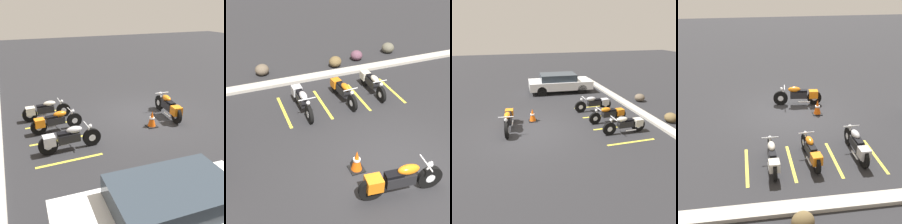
# 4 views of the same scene
# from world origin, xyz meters

# --- Properties ---
(ground) EXTENTS (60.00, 60.00, 0.00)m
(ground) POSITION_xyz_m (0.00, 0.00, 0.00)
(ground) COLOR #262628
(motorcycle_orange_featured) EXTENTS (2.21, 0.66, 0.87)m
(motorcycle_orange_featured) POSITION_xyz_m (-0.57, -0.81, 0.46)
(motorcycle_orange_featured) COLOR black
(motorcycle_orange_featured) RESTS_ON ground
(parked_bike_0) EXTENTS (0.58, 2.08, 0.82)m
(parked_bike_0) POSITION_xyz_m (-1.67, 3.80, 0.44)
(parked_bike_0) COLOR black
(parked_bike_0) RESTS_ON ground
(parked_bike_1) EXTENTS (0.55, 1.95, 0.77)m
(parked_bike_1) POSITION_xyz_m (-0.09, 3.91, 0.41)
(parked_bike_1) COLOR black
(parked_bike_1) RESTS_ON ground
(parked_bike_2) EXTENTS (0.55, 1.97, 0.77)m
(parked_bike_2) POSITION_xyz_m (1.18, 4.07, 0.41)
(parked_bike_2) COLOR black
(parked_bike_2) RESTS_ON ground
(concrete_curb) EXTENTS (18.00, 0.50, 0.12)m
(concrete_curb) POSITION_xyz_m (0.00, 6.00, 0.06)
(concrete_curb) COLOR #A8A399
(concrete_curb) RESTS_ON ground
(landscape_rock_0) EXTENTS (0.77, 0.75, 0.48)m
(landscape_rock_0) POSITION_xyz_m (0.71, 6.72, 0.24)
(landscape_rock_0) COLOR brown
(landscape_rock_0) RESTS_ON ground
(landscape_rock_1) EXTENTS (0.69, 0.69, 0.50)m
(landscape_rock_1) POSITION_xyz_m (3.71, 7.30, 0.25)
(landscape_rock_1) COLOR #575445
(landscape_rock_1) RESTS_ON ground
(landscape_rock_2) EXTENTS (0.58, 0.60, 0.46)m
(landscape_rock_2) POSITION_xyz_m (1.91, 7.06, 0.23)
(landscape_rock_2) COLOR #5B3A49
(landscape_rock_2) RESTS_ON ground
(landscape_rock_3) EXTENTS (0.82, 0.82, 0.47)m
(landscape_rock_3) POSITION_xyz_m (-2.49, 7.09, 0.24)
(landscape_rock_3) COLOR brown
(landscape_rock_3) RESTS_ON ground
(traffic_cone) EXTENTS (0.40, 0.40, 0.64)m
(traffic_cone) POSITION_xyz_m (-1.13, 0.33, 0.30)
(traffic_cone) COLOR black
(traffic_cone) RESTS_ON ground
(stall_line_0) EXTENTS (0.10, 2.10, 0.00)m
(stall_line_0) POSITION_xyz_m (-2.30, 3.88, 0.00)
(stall_line_0) COLOR gold
(stall_line_0) RESTS_ON ground
(stall_line_1) EXTENTS (0.10, 2.10, 0.00)m
(stall_line_1) POSITION_xyz_m (-0.87, 3.88, 0.00)
(stall_line_1) COLOR gold
(stall_line_1) RESTS_ON ground
(stall_line_2) EXTENTS (0.10, 2.10, 0.00)m
(stall_line_2) POSITION_xyz_m (0.56, 3.88, 0.00)
(stall_line_2) COLOR gold
(stall_line_2) RESTS_ON ground
(stall_line_3) EXTENTS (0.10, 2.10, 0.00)m
(stall_line_3) POSITION_xyz_m (1.98, 3.88, 0.00)
(stall_line_3) COLOR gold
(stall_line_3) RESTS_ON ground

